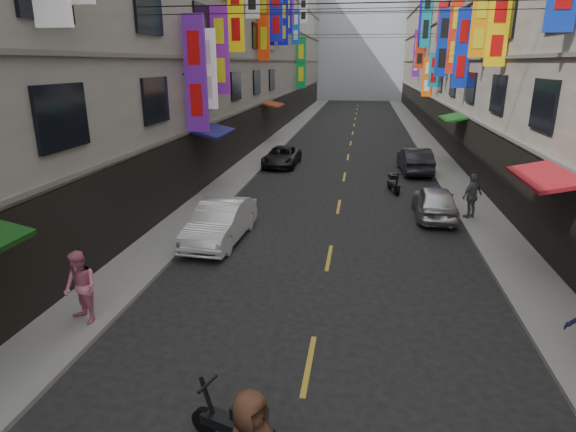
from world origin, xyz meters
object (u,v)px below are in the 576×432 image
(car_left_mid, at_px, (220,222))
(pedestrian_lfar, at_px, (80,288))
(scooter_crossing, at_px, (238,425))
(pedestrian_rfar, at_px, (472,196))
(car_right_mid, at_px, (435,202))
(car_right_far, at_px, (415,160))
(car_left_far, at_px, (282,157))
(scooter_far_right, at_px, (393,183))

(car_left_mid, distance_m, pedestrian_lfar, 6.42)
(scooter_crossing, height_order, pedestrian_lfar, pedestrian_lfar)
(pedestrian_lfar, distance_m, pedestrian_rfar, 14.93)
(car_right_mid, relative_size, car_right_far, 0.89)
(scooter_crossing, height_order, pedestrian_rfar, pedestrian_rfar)
(car_left_far, xyz_separation_m, car_right_far, (8.00, -0.71, 0.14))
(scooter_far_right, height_order, car_right_mid, car_right_mid)
(scooter_far_right, relative_size, car_left_mid, 0.40)
(scooter_crossing, relative_size, pedestrian_lfar, 0.96)
(scooter_crossing, xyz_separation_m, pedestrian_rfar, (6.31, 13.32, 0.60))
(scooter_far_right, bearing_deg, car_left_far, -52.49)
(scooter_far_right, xyz_separation_m, car_left_far, (-6.54, 5.45, 0.15))
(car_left_mid, relative_size, car_right_mid, 1.11)
(car_right_far, bearing_deg, car_left_far, -8.69)
(scooter_far_right, xyz_separation_m, car_right_mid, (1.46, -3.93, 0.23))
(scooter_crossing, distance_m, pedestrian_rfar, 14.75)
(scooter_crossing, height_order, car_left_mid, car_left_mid)
(scooter_crossing, xyz_separation_m, car_right_mid, (4.91, 13.51, 0.23))
(scooter_far_right, bearing_deg, scooter_crossing, 66.12)
(car_left_mid, relative_size, car_right_far, 0.99)
(car_left_far, relative_size, pedestrian_lfar, 2.36)
(car_left_far, bearing_deg, car_left_mid, -88.68)
(car_right_mid, bearing_deg, pedestrian_lfar, 47.59)
(pedestrian_lfar, bearing_deg, car_left_far, 114.95)
(car_left_mid, bearing_deg, scooter_far_right, 53.66)
(car_left_mid, bearing_deg, scooter_crossing, -69.11)
(car_right_mid, bearing_deg, scooter_crossing, 70.71)
(scooter_far_right, height_order, car_right_far, car_right_far)
(scooter_far_right, bearing_deg, pedestrian_rfar, 112.00)
(scooter_crossing, distance_m, pedestrian_lfar, 5.74)
(scooter_far_right, height_order, car_left_mid, car_left_mid)
(car_right_far, xyz_separation_m, pedestrian_rfar, (1.40, -8.86, 0.30))
(car_left_mid, xyz_separation_m, car_left_far, (-0.01, 13.46, -0.13))
(car_left_mid, relative_size, pedestrian_lfar, 2.44)
(car_left_far, distance_m, car_right_mid, 12.33)
(car_right_mid, relative_size, pedestrian_lfar, 2.19)
(pedestrian_lfar, bearing_deg, car_right_mid, 76.56)
(pedestrian_lfar, xyz_separation_m, pedestrian_rfar, (11.01, 10.09, 0.01))
(scooter_far_right, bearing_deg, car_right_mid, 97.64)
(car_left_mid, distance_m, car_left_far, 13.46)
(scooter_crossing, relative_size, car_left_far, 0.41)
(scooter_crossing, xyz_separation_m, car_right_far, (4.91, 22.18, 0.29))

